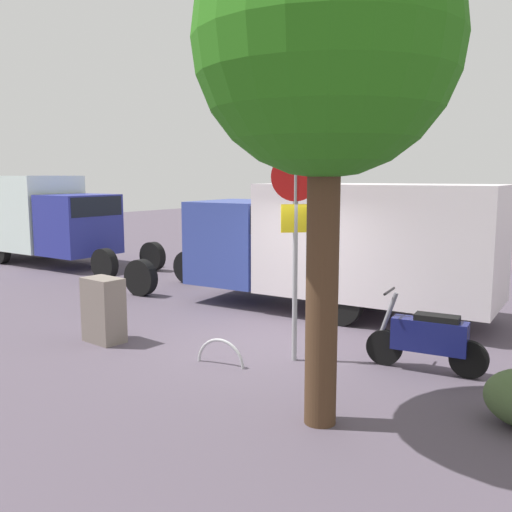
% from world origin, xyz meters
% --- Properties ---
extents(ground_plane, '(60.00, 60.00, 0.00)m').
position_xyz_m(ground_plane, '(0.00, 0.00, 0.00)').
color(ground_plane, '#4F4452').
extents(box_truck_near, '(8.68, 2.79, 2.77)m').
position_xyz_m(box_truck_near, '(0.11, -2.91, 1.56)').
color(box_truck_near, black).
rests_on(box_truck_near, ground).
extents(box_truck_far, '(8.49, 2.32, 2.94)m').
position_xyz_m(box_truck_far, '(11.89, -3.37, 1.63)').
color(box_truck_far, black).
rests_on(box_truck_far, ground).
extents(motorcycle, '(1.81, 0.59, 1.20)m').
position_xyz_m(motorcycle, '(-2.86, -0.34, 0.52)').
color(motorcycle, black).
rests_on(motorcycle, ground).
extents(stop_sign, '(0.71, 0.33, 3.30)m').
position_xyz_m(stop_sign, '(-0.95, 0.39, 2.20)').
color(stop_sign, '#9E9EA3').
rests_on(stop_sign, ground).
extents(street_tree, '(2.96, 2.96, 5.87)m').
position_xyz_m(street_tree, '(-2.42, 2.17, 4.33)').
color(street_tree, '#47301E').
rests_on(street_tree, ground).
extents(utility_cabinet, '(0.76, 0.51, 1.15)m').
position_xyz_m(utility_cabinet, '(2.35, 1.48, 0.58)').
color(utility_cabinet, slate).
rests_on(utility_cabinet, ground).
extents(bike_rack_hoop, '(0.85, 0.16, 0.85)m').
position_xyz_m(bike_rack_hoop, '(-0.13, 1.25, 0.00)').
color(bike_rack_hoop, '#B7B7BC').
rests_on(bike_rack_hoop, ground).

